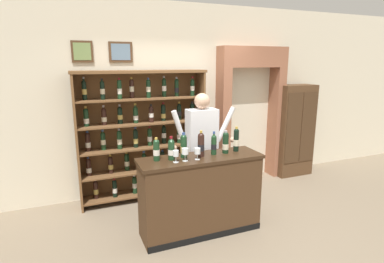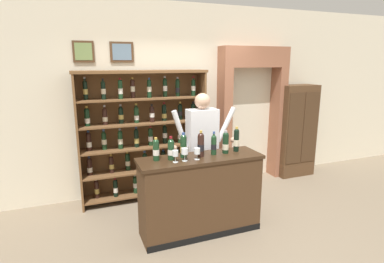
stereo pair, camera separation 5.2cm
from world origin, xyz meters
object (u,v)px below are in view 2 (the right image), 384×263
at_px(wine_shelf, 143,132).
at_px(wine_glass_center, 175,154).
at_px(side_cabinet, 296,131).
at_px(tasting_bottle_bianco, 183,146).
at_px(tasting_counter, 200,195).
at_px(tasting_bottle_super_tuscan, 226,143).
at_px(tasting_bottle_prosecco, 156,149).
at_px(wine_glass_right, 197,151).
at_px(wine_glass_left, 185,152).
at_px(tasting_bottle_vin_santo, 171,149).
at_px(shopkeeper, 202,141).
at_px(tasting_bottle_chianti, 201,144).
at_px(tasting_bottle_rosso, 214,144).
at_px(tasting_bottle_brunello, 236,140).

height_order(wine_shelf, wine_glass_center, wine_shelf).
height_order(side_cabinet, tasting_bottle_bianco, side_cabinet).
distance_m(side_cabinet, tasting_counter, 2.82).
bearing_deg(tasting_bottle_super_tuscan, tasting_bottle_prosecco, 178.23).
bearing_deg(wine_glass_right, tasting_bottle_super_tuscan, 14.83).
distance_m(side_cabinet, wine_glass_left, 3.05).
xyz_separation_m(wine_shelf, tasting_bottle_prosecco, (-0.12, -1.22, 0.06)).
height_order(wine_glass_center, wine_glass_right, wine_glass_center).
height_order(tasting_counter, tasting_bottle_vin_santo, tasting_bottle_vin_santo).
relative_size(tasting_bottle_vin_santo, wine_glass_right, 2.02).
height_order(tasting_counter, shopkeeper, shopkeeper).
distance_m(tasting_bottle_vin_santo, wine_glass_center, 0.12).
bearing_deg(wine_glass_center, tasting_bottle_prosecco, 142.04).
height_order(shopkeeper, tasting_bottle_prosecco, shopkeeper).
distance_m(tasting_bottle_chianti, tasting_bottle_super_tuscan, 0.35).
bearing_deg(tasting_bottle_chianti, tasting_bottle_rosso, 5.16).
distance_m(wine_shelf, tasting_bottle_prosecco, 1.23).
bearing_deg(wine_glass_left, wine_glass_right, 0.44).
distance_m(tasting_bottle_super_tuscan, wine_glass_center, 0.72).
relative_size(wine_shelf, side_cabinet, 1.17).
height_order(tasting_bottle_prosecco, wine_glass_right, tasting_bottle_prosecco).
bearing_deg(wine_glass_left, tasting_bottle_rosso, 15.41).
bearing_deg(wine_glass_right, tasting_bottle_chianti, 48.19).
height_order(side_cabinet, tasting_bottle_chianti, side_cabinet).
bearing_deg(tasting_bottle_chianti, wine_glass_center, -163.91).
xyz_separation_m(tasting_bottle_brunello, wine_glass_left, (-0.76, -0.14, -0.04)).
distance_m(tasting_bottle_vin_santo, tasting_bottle_brunello, 0.89).
bearing_deg(tasting_bottle_prosecco, side_cabinet, 21.98).
bearing_deg(shopkeeper, tasting_bottle_bianco, -135.00).
distance_m(shopkeeper, tasting_bottle_bianco, 0.61).
bearing_deg(tasting_bottle_prosecco, tasting_bottle_rosso, -2.08).
height_order(shopkeeper, tasting_bottle_vin_santo, shopkeeper).
height_order(wine_shelf, wine_glass_right, wine_shelf).
xyz_separation_m(side_cabinet, tasting_bottle_brunello, (-1.96, -1.22, 0.29)).
relative_size(wine_shelf, tasting_bottle_bianco, 6.53).
bearing_deg(wine_glass_right, side_cabinet, 27.98).
xyz_separation_m(tasting_bottle_rosso, tasting_bottle_brunello, (0.33, 0.03, 0.02)).
height_order(tasting_bottle_chianti, tasting_bottle_rosso, tasting_bottle_chianti).
xyz_separation_m(wine_shelf, tasting_bottle_chianti, (0.43, -1.26, 0.08)).
relative_size(tasting_bottle_rosso, wine_glass_left, 1.89).
bearing_deg(side_cabinet, tasting_bottle_brunello, -148.13).
xyz_separation_m(tasting_bottle_vin_santo, tasting_bottle_super_tuscan, (0.72, 0.01, 0.01)).
distance_m(tasting_bottle_rosso, tasting_bottle_super_tuscan, 0.16).
distance_m(wine_shelf, tasting_bottle_rosso, 1.39).
xyz_separation_m(tasting_counter, tasting_bottle_rosso, (0.19, 0.03, 0.63)).
height_order(tasting_bottle_vin_santo, tasting_bottle_chianti, tasting_bottle_chianti).
height_order(wine_glass_left, wine_glass_right, wine_glass_left).
distance_m(tasting_counter, wine_glass_right, 0.61).
xyz_separation_m(side_cabinet, wine_glass_center, (-2.84, -1.37, 0.24)).
height_order(tasting_bottle_rosso, wine_glass_center, tasting_bottle_rosso).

